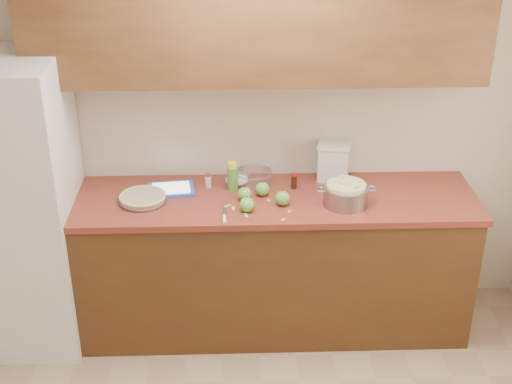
{
  "coord_description": "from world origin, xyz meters",
  "views": [
    {
      "loc": [
        -0.14,
        -2.32,
        2.88
      ],
      "look_at": [
        -0.01,
        1.43,
        0.98
      ],
      "focal_mm": 50.0,
      "sensor_mm": 36.0,
      "label": 1
    }
  ],
  "objects_px": {
    "colander": "(346,194)",
    "tablet": "(171,189)",
    "pie": "(143,198)",
    "flour_canister": "(334,160)"
  },
  "relations": [
    {
      "from": "pie",
      "to": "colander",
      "type": "distance_m",
      "value": 1.2
    },
    {
      "from": "pie",
      "to": "flour_canister",
      "type": "relative_size",
      "value": 1.17
    },
    {
      "from": "flour_canister",
      "to": "tablet",
      "type": "height_order",
      "value": "flour_canister"
    },
    {
      "from": "colander",
      "to": "flour_canister",
      "type": "relative_size",
      "value": 1.45
    },
    {
      "from": "pie",
      "to": "colander",
      "type": "relative_size",
      "value": 0.81
    },
    {
      "from": "colander",
      "to": "flour_canister",
      "type": "distance_m",
      "value": 0.36
    },
    {
      "from": "pie",
      "to": "tablet",
      "type": "relative_size",
      "value": 0.97
    },
    {
      "from": "colander",
      "to": "tablet",
      "type": "height_order",
      "value": "colander"
    },
    {
      "from": "pie",
      "to": "flour_canister",
      "type": "height_order",
      "value": "flour_canister"
    },
    {
      "from": "pie",
      "to": "tablet",
      "type": "xyz_separation_m",
      "value": [
        0.16,
        0.14,
        -0.01
      ]
    }
  ]
}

